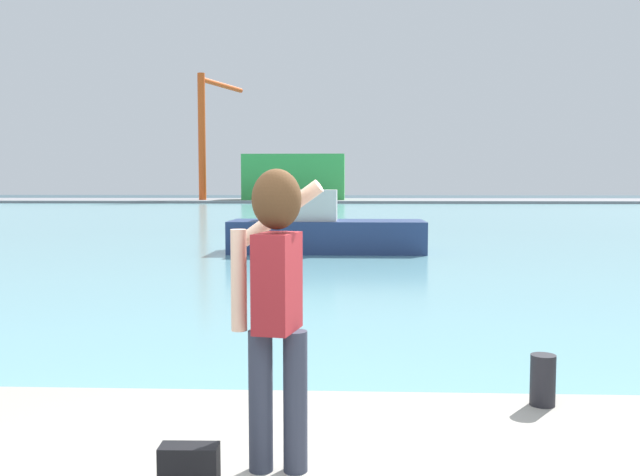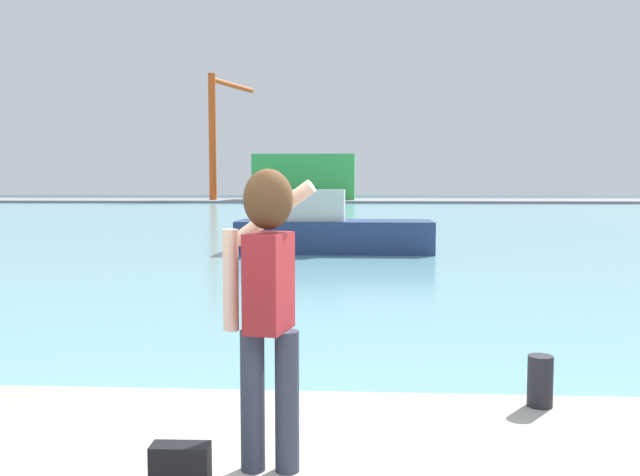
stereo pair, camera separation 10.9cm
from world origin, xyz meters
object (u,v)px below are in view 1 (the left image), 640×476
at_px(harbor_bollard, 543,380).
at_px(warehouse_left, 295,177).
at_px(boat_moored, 322,230).
at_px(person_photographer, 276,288).
at_px(port_crane, 207,124).
at_px(handbag, 189,467).

bearing_deg(harbor_bollard, warehouse_left, 95.88).
distance_m(harbor_bollard, warehouse_left, 89.86).
relative_size(boat_moored, warehouse_left, 0.47).
distance_m(person_photographer, warehouse_left, 90.90).
height_order(harbor_bollard, warehouse_left, warehouse_left).
xyz_separation_m(warehouse_left, port_crane, (-11.92, -2.09, 7.35)).
bearing_deg(harbor_bollard, person_photographer, -146.41).
height_order(boat_moored, port_crane, port_crane).
relative_size(handbag, port_crane, 0.02).
relative_size(handbag, boat_moored, 0.05).
bearing_deg(handbag, person_photographer, 29.15).
relative_size(person_photographer, port_crane, 0.10).
height_order(handbag, boat_moored, boat_moored).
bearing_deg(person_photographer, port_crane, 24.37).
relative_size(warehouse_left, port_crane, 0.82).
height_order(handbag, warehouse_left, warehouse_left).
height_order(harbor_bollard, boat_moored, boat_moored).
relative_size(harbor_bollard, boat_moored, 0.06).
bearing_deg(port_crane, harbor_bollard, -76.39).
height_order(warehouse_left, port_crane, port_crane).
bearing_deg(boat_moored, harbor_bollard, -82.20).
relative_size(person_photographer, harbor_bollard, 4.53).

